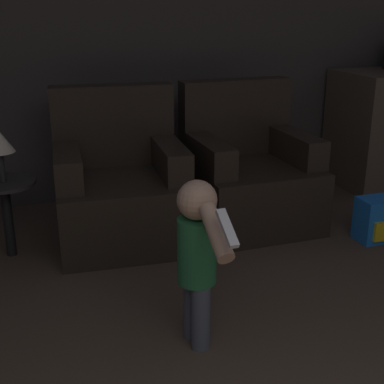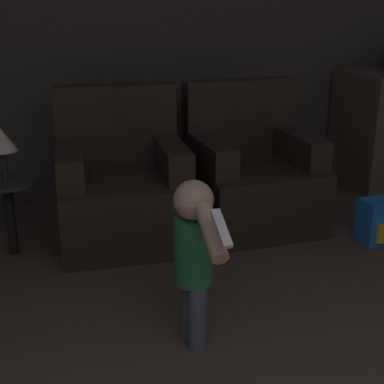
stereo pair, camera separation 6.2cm
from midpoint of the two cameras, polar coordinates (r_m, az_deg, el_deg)
wall_back at (r=4.15m, az=-10.15°, el=16.77°), size 8.40×0.05×2.60m
armchair_left at (r=3.50m, az=-6.94°, el=0.39°), size 0.86×0.85×0.97m
armchair_right at (r=3.75m, az=6.78°, el=1.70°), size 0.81×0.81×0.97m
person_toddler at (r=2.32m, az=1.00°, el=-6.36°), size 0.17×0.54×0.78m
toy_backpack at (r=3.69m, az=20.03°, el=-2.93°), size 0.27×0.20×0.29m
side_table at (r=3.39m, az=-18.56°, el=-0.38°), size 0.38×0.38×0.48m
lamp at (r=3.30m, az=-19.19°, el=5.20°), size 0.18×0.18×0.32m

